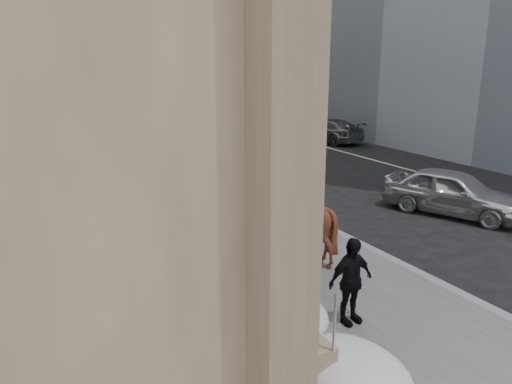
{
  "coord_description": "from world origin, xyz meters",
  "views": [
    {
      "loc": [
        -5.73,
        -6.98,
        5.0
      ],
      "look_at": [
        -0.13,
        3.43,
        1.7
      ],
      "focal_mm": 35.0,
      "sensor_mm": 36.0,
      "label": 1
    }
  ],
  "objects_px": {
    "mounted_horse_right": "(296,216)",
    "car_grey": "(327,130)",
    "car_silver": "(453,192)",
    "pedestrian": "(351,281)",
    "mounted_horse_left": "(187,188)"
  },
  "relations": [
    {
      "from": "mounted_horse_left",
      "to": "mounted_horse_right",
      "type": "bearing_deg",
      "value": 125.72
    },
    {
      "from": "mounted_horse_left",
      "to": "car_grey",
      "type": "height_order",
      "value": "mounted_horse_left"
    },
    {
      "from": "mounted_horse_right",
      "to": "pedestrian",
      "type": "xyz_separation_m",
      "value": [
        -0.76,
        -3.07,
        -0.25
      ]
    },
    {
      "from": "car_grey",
      "to": "pedestrian",
      "type": "bearing_deg",
      "value": 43.29
    },
    {
      "from": "mounted_horse_right",
      "to": "car_silver",
      "type": "xyz_separation_m",
      "value": [
        6.51,
        0.87,
        -0.48
      ]
    },
    {
      "from": "pedestrian",
      "to": "car_grey",
      "type": "bearing_deg",
      "value": 52.33
    },
    {
      "from": "pedestrian",
      "to": "car_silver",
      "type": "relative_size",
      "value": 0.39
    },
    {
      "from": "mounted_horse_left",
      "to": "car_grey",
      "type": "distance_m",
      "value": 16.19
    },
    {
      "from": "mounted_horse_right",
      "to": "pedestrian",
      "type": "bearing_deg",
      "value": 91.45
    },
    {
      "from": "mounted_horse_left",
      "to": "car_silver",
      "type": "xyz_separation_m",
      "value": [
        7.96,
        -2.67,
        -0.51
      ]
    },
    {
      "from": "mounted_horse_right",
      "to": "car_grey",
      "type": "distance_m",
      "value": 17.71
    },
    {
      "from": "mounted_horse_right",
      "to": "car_grey",
      "type": "height_order",
      "value": "mounted_horse_right"
    },
    {
      "from": "car_silver",
      "to": "car_grey",
      "type": "distance_m",
      "value": 13.74
    },
    {
      "from": "car_silver",
      "to": "mounted_horse_left",
      "type": "bearing_deg",
      "value": 139.14
    },
    {
      "from": "mounted_horse_left",
      "to": "mounted_horse_right",
      "type": "relative_size",
      "value": 1.03
    }
  ]
}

